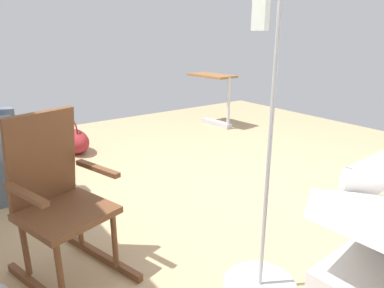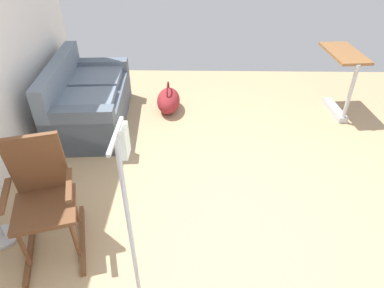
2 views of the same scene
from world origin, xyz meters
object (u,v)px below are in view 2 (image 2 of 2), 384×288
Objects in this scene: couch at (88,102)px; overbed_table at (342,76)px; rocking_chair at (44,197)px; duffel_bag at (168,100)px.

overbed_table is at bearing -83.73° from couch.
rocking_chair is at bearing 126.60° from overbed_table.
rocking_chair is 2.50m from duffel_bag.
couch is 2.95× the size of duffel_bag.
duffel_bag is at bearing -19.46° from rocking_chair.
rocking_chair is 1.87× the size of duffel_bag.
duffel_bag is at bearing 90.69° from overbed_table.
overbed_table is (2.36, -3.17, 0.03)m from rocking_chair.
couch is at bearing 5.66° from rocking_chair.
rocking_chair reaches higher than duffel_bag.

